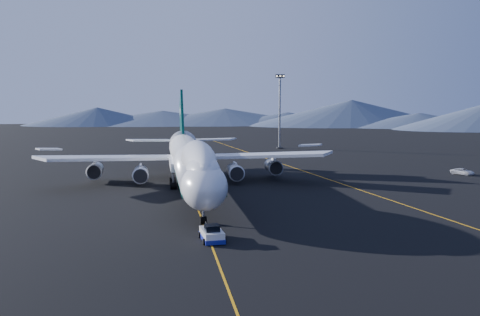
{
  "coord_description": "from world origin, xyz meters",
  "views": [
    {
      "loc": [
        -6.43,
        -99.98,
        18.12
      ],
      "look_at": [
        9.53,
        0.69,
        6.0
      ],
      "focal_mm": 40.0,
      "sensor_mm": 36.0,
      "label": 1
    }
  ],
  "objects": [
    {
      "name": "ground",
      "position": [
        0.0,
        0.0,
        0.0
      ],
      "size": [
        500.0,
        500.0,
        0.0
      ],
      "primitive_type": "plane",
      "color": "black",
      "rests_on": "ground"
    },
    {
      "name": "taxiway_line_main",
      "position": [
        0.0,
        0.0,
        0.01
      ],
      "size": [
        0.25,
        220.0,
        0.01
      ],
      "primitive_type": "cube",
      "color": "orange",
      "rests_on": "ground"
    },
    {
      "name": "taxiway_line_side",
      "position": [
        30.0,
        10.0,
        0.01
      ],
      "size": [
        28.08,
        198.09,
        0.01
      ],
      "primitive_type": "cube",
      "rotation": [
        0.0,
        0.0,
        0.14
      ],
      "color": "orange",
      "rests_on": "ground"
    },
    {
      "name": "boeing_747",
      "position": [
        0.0,
        0.03,
        5.81
      ],
      "size": [
        59.62,
        72.43,
        19.37
      ],
      "color": "silver",
      "rests_on": "ground"
    },
    {
      "name": "pushback_tug",
      "position": [
        0.28,
        -35.25,
        0.68
      ],
      "size": [
        3.22,
        5.17,
        2.16
      ],
      "rotation": [
        0.0,
        0.0,
        0.09
      ],
      "color": "silver",
      "rests_on": "ground"
    },
    {
      "name": "service_van",
      "position": [
        62.46,
        10.86,
        0.71
      ],
      "size": [
        4.75,
        5.53,
        1.41
      ],
      "primitive_type": "imported",
      "rotation": [
        0.0,
        0.0,
        0.58
      ],
      "color": "silver",
      "rests_on": "ground"
    },
    {
      "name": "floodlight_mast",
      "position": [
        35.0,
        75.96,
        12.59
      ],
      "size": [
        3.07,
        2.3,
        24.84
      ],
      "rotation": [
        0.0,
        0.0,
        -0.19
      ],
      "color": "black",
      "rests_on": "ground"
    }
  ]
}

